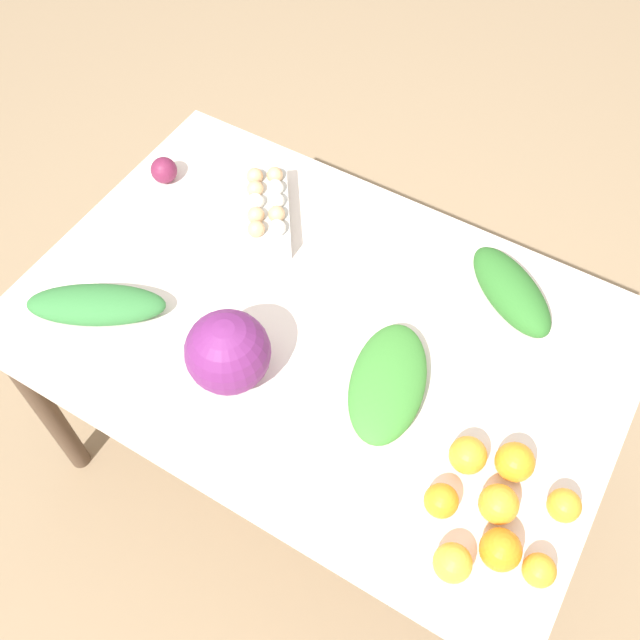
{
  "coord_description": "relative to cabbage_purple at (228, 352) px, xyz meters",
  "views": [
    {
      "loc": [
        0.48,
        -0.81,
        2.17
      ],
      "look_at": [
        0.0,
        0.0,
        0.78
      ],
      "focal_mm": 40.0,
      "sensor_mm": 36.0,
      "label": 1
    }
  ],
  "objects": [
    {
      "name": "ground_plane",
      "position": [
        0.1,
        0.22,
        -0.85
      ],
      "size": [
        8.0,
        8.0,
        0.0
      ],
      "primitive_type": "plane",
      "color": "#937A5B"
    },
    {
      "name": "dining_table",
      "position": [
        0.1,
        0.22,
        -0.19
      ],
      "size": [
        1.43,
        0.95,
        0.76
      ],
      "color": "silver",
      "rests_on": "ground_plane"
    },
    {
      "name": "cabbage_purple",
      "position": [
        0.0,
        0.0,
        0.0
      ],
      "size": [
        0.19,
        0.19,
        0.19
      ],
      "primitive_type": "sphere",
      "color": "#6B2366",
      "rests_on": "dining_table"
    },
    {
      "name": "egg_carton",
      "position": [
        -0.19,
        0.43,
        -0.05
      ],
      "size": [
        0.25,
        0.29,
        0.09
      ],
      "rotation": [
        0.0,
        0.0,
        5.32
      ],
      "color": "#B7B7B2",
      "rests_on": "dining_table"
    },
    {
      "name": "greens_bunch_scallion",
      "position": [
        0.32,
        0.14,
        -0.06
      ],
      "size": [
        0.24,
        0.35,
        0.07
      ],
      "primitive_type": "ellipsoid",
      "rotation": [
        0.0,
        0.0,
        4.99
      ],
      "color": "#3D8433",
      "rests_on": "dining_table"
    },
    {
      "name": "greens_bunch_kale",
      "position": [
        -0.37,
        -0.02,
        -0.06
      ],
      "size": [
        0.34,
        0.26,
        0.07
      ],
      "primitive_type": "ellipsoid",
      "rotation": [
        0.0,
        0.0,
        0.52
      ],
      "color": "#337538",
      "rests_on": "dining_table"
    },
    {
      "name": "greens_bunch_dandelion",
      "position": [
        0.46,
        0.51,
        -0.05
      ],
      "size": [
        0.3,
        0.26,
        0.09
      ],
      "primitive_type": "ellipsoid",
      "rotation": [
        0.0,
        0.0,
        5.68
      ],
      "color": "#2D6B28",
      "rests_on": "dining_table"
    },
    {
      "name": "beet_root",
      "position": [
        -0.51,
        0.42,
        -0.06
      ],
      "size": [
        0.07,
        0.07,
        0.07
      ],
      "primitive_type": "sphere",
      "color": "maroon",
      "rests_on": "dining_table"
    },
    {
      "name": "orange_0",
      "position": [
        0.54,
        -0.04,
        -0.06
      ],
      "size": [
        0.07,
        0.07,
        0.07
      ],
      "primitive_type": "sphere",
      "color": "orange",
      "rests_on": "dining_table"
    },
    {
      "name": "orange_1",
      "position": [
        0.64,
        0.01,
        -0.05
      ],
      "size": [
        0.08,
        0.08,
        0.08
      ],
      "primitive_type": "sphere",
      "color": "orange",
      "rests_on": "dining_table"
    },
    {
      "name": "orange_2",
      "position": [
        0.68,
        -0.07,
        -0.05
      ],
      "size": [
        0.08,
        0.08,
        0.08
      ],
      "primitive_type": "sphere",
      "color": "orange",
      "rests_on": "dining_table"
    },
    {
      "name": "orange_3",
      "position": [
        0.76,
        -0.07,
        -0.06
      ],
      "size": [
        0.07,
        0.07,
        0.07
      ],
      "primitive_type": "sphere",
      "color": "orange",
      "rests_on": "dining_table"
    },
    {
      "name": "orange_4",
      "position": [
        0.55,
        0.07,
        -0.06
      ],
      "size": [
        0.08,
        0.08,
        0.08
      ],
      "primitive_type": "sphere",
      "color": "orange",
      "rests_on": "dining_table"
    },
    {
      "name": "orange_5",
      "position": [
        0.63,
        0.11,
        -0.05
      ],
      "size": [
        0.08,
        0.08,
        0.08
      ],
      "primitive_type": "sphere",
      "color": "orange",
      "rests_on": "dining_table"
    },
    {
      "name": "orange_6",
      "position": [
        0.75,
        0.08,
        -0.06
      ],
      "size": [
        0.07,
        0.07,
        0.07
      ],
      "primitive_type": "sphere",
      "color": "orange",
      "rests_on": "dining_table"
    },
    {
      "name": "orange_7",
      "position": [
        0.61,
        -0.14,
        -0.06
      ],
      "size": [
        0.08,
        0.08,
        0.08
      ],
      "primitive_type": "sphere",
      "color": "#F9A833",
      "rests_on": "dining_table"
    }
  ]
}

